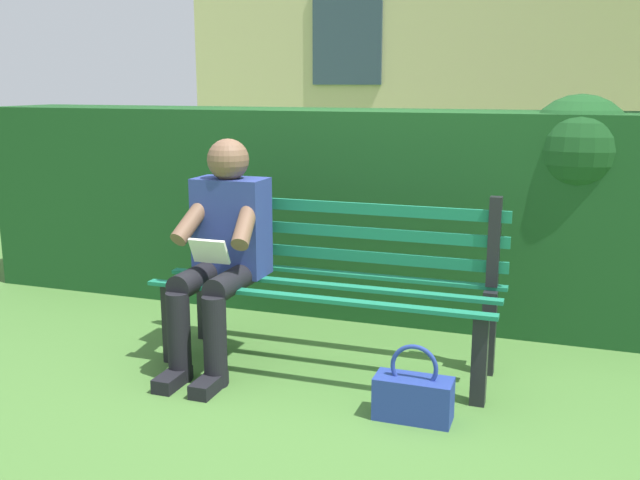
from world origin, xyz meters
The scene contains 5 objects.
ground centered at (0.00, 0.00, 0.00)m, with size 60.00×60.00×0.00m, color #477533.
park_bench centered at (0.00, -0.09, 0.46)m, with size 1.78×0.54×0.92m.
person_seated centered at (0.54, 0.10, 0.63)m, with size 0.44×0.73×1.19m.
hedge_backdrop centered at (0.28, -1.08, 0.69)m, with size 4.98×0.74×1.41m.
handbag centered at (-0.56, 0.44, 0.11)m, with size 0.35×0.15×0.35m.
Camera 1 is at (-1.13, 3.37, 1.47)m, focal length 40.18 mm.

